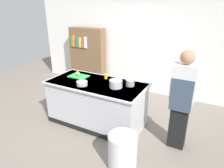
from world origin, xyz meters
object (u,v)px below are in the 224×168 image
Objects in this scene: onion at (78,73)px; bookshelf at (88,57)px; juice_cup at (106,76)px; person_chef at (182,99)px; sauce_pan at (130,83)px; stock_pot at (116,84)px; mixing_bowl at (82,83)px; trash_bin at (123,151)px.

bookshelf is at bearing 118.09° from onion.
person_chef reaches higher than juice_cup.
sauce_pan is 0.13× the size of person_chef.
bookshelf is at bearing 136.09° from stock_pot.
juice_cup is 2.12m from bookshelf.
bookshelf reaches higher than onion.
stock_pot is at bearing 19.09° from mixing_bowl.
person_chef is at bearing -30.14° from bookshelf.
person_chef reaches higher than bookshelf.
juice_cup is 0.06× the size of person_chef.
bookshelf is (-2.46, 2.69, 0.57)m from trash_bin.
stock_pot is at bearing -135.90° from sauce_pan.
bookshelf is (-0.89, 1.67, -0.11)m from onion.
mixing_bowl is at bearing 150.95° from trash_bin.
mixing_bowl is (-0.82, -0.41, -0.02)m from sauce_pan.
onion is at bearing 146.86° from trash_bin.
juice_cup is 0.18× the size of trash_bin.
juice_cup is 1.61m from person_chef.
juice_cup is (-0.60, 0.12, -0.01)m from sauce_pan.
bookshelf is (-1.89, 1.82, -0.12)m from stock_pot.
bookshelf reaches higher than trash_bin.
stock_pot is 1.46× the size of mixing_bowl.
person_chef reaches higher than onion.
trash_bin is (1.57, -1.02, -0.68)m from onion.
mixing_bowl is at bearing -160.91° from stock_pot.
juice_cup is at bearing 129.02° from trash_bin.
mixing_bowl reaches higher than trash_bin.
sauce_pan is 1.32m from trash_bin.
stock_pot reaches higher than juice_cup.
person_chef is 1.01× the size of bookshelf.
person_chef is (1.19, 0.03, -0.06)m from stock_pot.
onion reaches higher than mixing_bowl.
mixing_bowl is (0.38, -0.36, -0.03)m from onion.
sauce_pan is 0.92m from mixing_bowl.
stock_pot is 0.66m from mixing_bowl.
bookshelf is (-2.09, 1.62, -0.10)m from sauce_pan.
mixing_bowl is at bearing -43.77° from onion.
juice_cup is at bearing 141.44° from stock_pot.
person_chef reaches higher than mixing_bowl.
bookshelf is at bearing 134.81° from juice_cup.
sauce_pan is at bearing 2.31° from onion.
juice_cup is (0.22, 0.53, 0.01)m from mixing_bowl.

